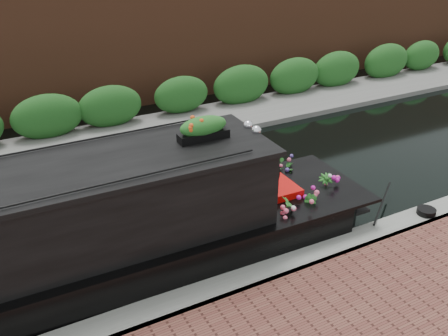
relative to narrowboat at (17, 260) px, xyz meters
name	(u,v)px	position (x,y,z in m)	size (l,w,h in m)	color
ground	(185,201)	(3.79, 1.85, -0.90)	(80.00, 80.00, 0.00)	black
near_bank_coping	(260,283)	(3.79, -1.45, -0.90)	(40.00, 0.60, 0.50)	gray
far_bank_path	(127,138)	(3.79, 6.05, -0.90)	(40.00, 2.40, 0.34)	slate
far_hedge	(118,128)	(3.79, 6.95, -0.90)	(40.00, 1.10, 2.80)	#1F551D
far_brick_wall	(99,108)	(3.79, 9.05, -0.90)	(40.00, 1.00, 8.00)	brown
narrowboat	(17,260)	(0.00, 0.00, 0.00)	(12.89, 2.53, 3.01)	black
rope_fender	(346,197)	(6.99, 0.00, -0.73)	(0.34, 0.34, 0.37)	brown
coiled_mooring_rope	(426,211)	(7.92, -1.47, -0.59)	(0.39, 0.39, 0.12)	black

